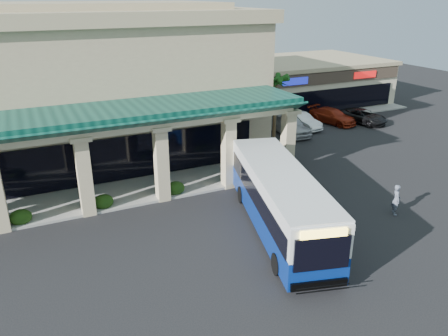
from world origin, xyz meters
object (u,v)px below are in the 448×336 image
car_red (332,116)px  car_gray (362,116)px  car_white (301,121)px  transit_bus (279,201)px  car_silver (290,125)px  pedestrian (396,200)px

car_red → car_gray: bearing=-40.5°
car_white → transit_bus: bearing=-136.0°
transit_bus → car_silver: bearing=69.7°
transit_bus → car_white: transit_bus is taller
transit_bus → car_gray: 23.61m
transit_bus → pedestrian: (7.03, -1.38, -0.77)m
pedestrian → car_gray: pedestrian is taller
transit_bus → car_gray: bearing=52.8°
transit_bus → pedestrian: transit_bus is taller
transit_bus → car_silver: transit_bus is taller
car_gray → pedestrian: bearing=-142.7°
pedestrian → car_white: pedestrian is taller
car_silver → car_gray: car_silver is taller
transit_bus → car_red: 22.37m
car_silver → car_gray: (8.50, 0.09, -0.16)m
transit_bus → car_red: transit_bus is taller
car_red → car_gray: car_red is taller
car_silver → car_gray: 8.50m
transit_bus → car_gray: (18.65, 14.44, -0.99)m
car_silver → car_white: (1.98, 1.12, -0.12)m
transit_bus → pedestrian: bearing=3.9°
car_white → car_red: size_ratio=0.90×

